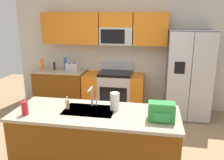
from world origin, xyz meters
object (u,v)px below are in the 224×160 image
object	(u,v)px
range_oven	(114,91)
bottle_blue	(65,63)
toaster	(72,67)
drink_cup_red	(25,108)
sink_faucet	(92,95)
backpack	(161,111)
paper_towel_roll	(115,101)
refrigerator	(188,75)
soap_dispenser	(67,104)
bottle_orange	(42,64)
pepper_mill	(54,66)

from	to	relation	value
range_oven	bottle_blue	size ratio (longest dim) A/B	4.69
toaster	drink_cup_red	bearing A→B (deg)	-84.76
sink_faucet	backpack	distance (m)	0.99
bottle_blue	paper_towel_roll	size ratio (longest dim) A/B	1.21
range_oven	drink_cup_red	xyz separation A→B (m)	(-0.73, -2.51, 0.55)
range_oven	toaster	size ratio (longest dim) A/B	4.86
refrigerator	soap_dispenser	xyz separation A→B (m)	(-1.87, -2.15, 0.04)
range_oven	bottle_orange	size ratio (longest dim) A/B	5.60
toaster	sink_faucet	bearing A→B (deg)	-63.72
pepper_mill	paper_towel_roll	distance (m)	2.79
range_oven	bottle_orange	bearing A→B (deg)	-179.76
sink_faucet	toaster	bearing A→B (deg)	116.28
sink_faucet	range_oven	bearing A→B (deg)	91.26
range_oven	pepper_mill	xyz separation A→B (m)	(-1.41, -0.00, 0.55)
toaster	soap_dispenser	xyz separation A→B (m)	(0.69, -2.17, -0.02)
refrigerator	bottle_blue	world-z (taller)	refrigerator
bottle_blue	bottle_orange	bearing A→B (deg)	-173.88
refrigerator	soap_dispenser	world-z (taller)	refrigerator
range_oven	sink_faucet	size ratio (longest dim) A/B	4.82
bottle_blue	drink_cup_red	distance (m)	2.60
bottle_orange	sink_faucet	bearing A→B (deg)	-49.60
range_oven	sink_faucet	distance (m)	2.17
soap_dispenser	paper_towel_roll	world-z (taller)	paper_towel_roll
refrigerator	drink_cup_red	world-z (taller)	refrigerator
bottle_blue	sink_faucet	xyz separation A→B (m)	(1.20, -2.13, 0.02)
bottle_orange	sink_faucet	xyz separation A→B (m)	(1.76, -2.07, 0.05)
sink_faucet	paper_towel_roll	world-z (taller)	sink_faucet
bottle_orange	soap_dispenser	bearing A→B (deg)	-56.73
refrigerator	pepper_mill	xyz separation A→B (m)	(-3.01, 0.07, 0.07)
refrigerator	drink_cup_red	xyz separation A→B (m)	(-2.33, -2.43, 0.07)
range_oven	drink_cup_red	bearing A→B (deg)	-106.23
backpack	pepper_mill	bearing A→B (deg)	135.32
sink_faucet	soap_dispenser	world-z (taller)	sink_faucet
refrigerator	sink_faucet	distance (m)	2.54
drink_cup_red	backpack	xyz separation A→B (m)	(1.72, 0.13, 0.03)
toaster	sink_faucet	distance (m)	2.26
toaster	pepper_mill	distance (m)	0.46
bottle_blue	drink_cup_red	world-z (taller)	drink_cup_red
drink_cup_red	range_oven	bearing A→B (deg)	73.77
pepper_mill	backpack	distance (m)	3.37
drink_cup_red	bottle_orange	bearing A→B (deg)	111.56
paper_towel_roll	pepper_mill	bearing A→B (deg)	129.84
range_oven	refrigerator	xyz separation A→B (m)	(1.60, -0.07, 0.48)
toaster	bottle_blue	xyz separation A→B (m)	(-0.20, 0.11, 0.05)
range_oven	bottle_orange	distance (m)	1.81
bottle_blue	backpack	size ratio (longest dim) A/B	0.91
range_oven	drink_cup_red	world-z (taller)	drink_cup_red
bottle_orange	drink_cup_red	distance (m)	2.69
sink_faucet	drink_cup_red	world-z (taller)	drink_cup_red
pepper_mill	drink_cup_red	world-z (taller)	drink_cup_red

